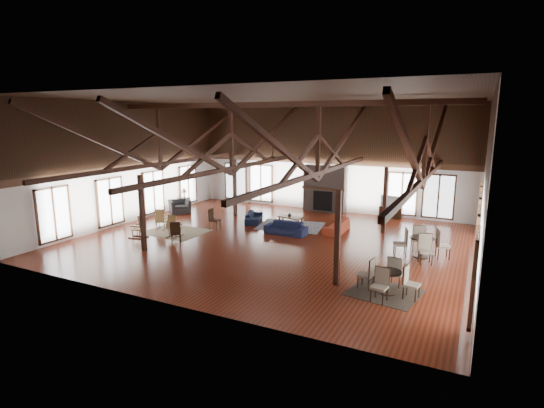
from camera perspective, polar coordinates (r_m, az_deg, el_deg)
The scene contains 31 objects.
floor at distance 18.39m, azimuth 0.06°, elevation -4.97°, with size 16.00×16.00×0.00m, color maroon.
ceiling at distance 17.66m, azimuth 0.06°, elevation 14.05°, with size 16.00×14.00×0.02m, color black.
wall_back at distance 24.22m, azimuth 7.48°, elevation 6.15°, with size 16.00×0.02×6.00m, color silver.
wall_front at distance 11.99m, azimuth -14.96°, elevation 0.47°, with size 16.00×0.02×6.00m, color silver.
wall_left at distance 22.48m, azimuth -18.61°, elevation 5.24°, with size 0.02×14.00×6.00m, color silver.
wall_right at distance 15.96m, azimuth 26.77°, elevation 2.29°, with size 0.02×14.00×6.00m, color silver.
roof_truss at distance 17.68m, azimuth 0.06°, elevation 7.65°, with size 15.60×14.07×3.14m.
post_grid at distance 18.02m, azimuth 0.06°, elevation -0.31°, with size 8.16×7.16×3.05m.
fireplace at distance 24.12m, azimuth 7.11°, elevation 2.04°, with size 2.50×0.69×2.60m.
ceiling_fan at distance 16.59m, azimuth 0.08°, elevation 6.38°, with size 1.60×1.60×0.75m.
sofa_navy_front at distance 19.36m, azimuth 1.85°, elevation -3.27°, with size 1.92×0.75×0.56m, color #151B3A.
sofa_navy_left at distance 21.60m, azimuth -2.44°, elevation -1.80°, with size 0.68×1.74×0.51m, color #121B33.
sofa_orange at distance 19.94m, azimuth 8.68°, elevation -2.94°, with size 0.78×1.99×0.58m, color #9E351E.
coffee_table at distance 20.89m, azimuth 2.51°, elevation -1.82°, with size 1.31×0.86×0.46m.
vase at distance 20.81m, azimuth 2.36°, elevation -1.44°, with size 0.19×0.19×0.19m, color #B2B2B2.
armchair at distance 24.21m, azimuth -12.31°, elevation -0.33°, with size 1.12×0.98×0.73m, color #28282A.
side_table_lamp at distance 25.28m, azimuth -11.70°, elevation 0.44°, with size 0.49×0.49×1.25m.
rocking_chair_a at distance 20.83m, azimuth -14.73°, elevation -2.07°, with size 0.65×0.86×0.98m.
rocking_chair_b at distance 19.32m, azimuth -13.13°, elevation -2.99°, with size 0.46×0.80×1.02m.
rocking_chair_c at distance 19.59m, azimuth -17.33°, elevation -3.00°, with size 0.88×0.61×1.03m.
side_chair_a at distance 20.24m, azimuth -7.94°, elevation -1.83°, with size 0.47×0.47×1.01m.
side_chair_b at distance 18.21m, azimuth -12.84°, elevation -3.56°, with size 0.58×0.58×0.99m.
cafe_table_near at distance 13.40m, azimuth 15.34°, elevation -9.57°, with size 1.91×1.91×0.98m.
cafe_table_far at distance 17.11m, azimuth 19.47°, elevation -5.01°, with size 2.12×2.12×1.09m.
cup_near at distance 13.31m, azimuth 15.06°, elevation -8.48°, with size 0.12×0.12×0.10m, color #B2B2B2.
cup_far at distance 17.02m, azimuth 19.44°, elevation -4.08°, with size 0.13×0.13×0.10m, color #B2B2B2.
tv_console at distance 23.46m, azimuth 15.67°, elevation -1.05°, with size 1.17×0.44×0.59m, color black.
television at distance 23.34m, azimuth 15.73°, elevation 0.38°, with size 1.05×0.14×0.61m, color #B2B2B2.
rug_tan at distance 20.32m, azimuth -12.81°, elevation -3.65°, with size 2.73×2.14×0.01m, color tan.
rug_navy at distance 20.88m, azimuth 2.51°, elevation -2.96°, with size 3.07×2.31×0.01m, color #182145.
rug_dark at distance 13.60m, azimuth 14.86°, elevation -11.42°, with size 2.00×1.82×0.01m, color black.
Camera 1 is at (7.83, -15.81, 5.21)m, focal length 28.00 mm.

